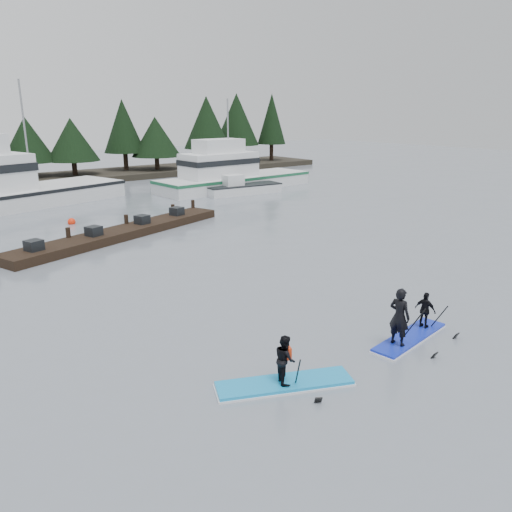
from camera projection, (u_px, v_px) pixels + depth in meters
ground at (369, 328)px, 16.39m from camera, size 160.00×160.00×0.00m
far_shore at (23, 182)px, 47.85m from camera, size 70.00×8.00×0.60m
treeline at (23, 185)px, 47.94m from camera, size 60.00×4.00×8.00m
fishing_boat_medium at (231, 182)px, 45.30m from camera, size 15.12×4.99×8.82m
skiff at (243, 189)px, 42.71m from camera, size 6.85×2.73×0.78m
floating_dock at (123, 233)px, 28.20m from camera, size 14.18×6.21×0.48m
buoy_b at (72, 224)px, 31.43m from camera, size 0.48×0.48×0.48m
buoy_c at (227, 195)px, 41.95m from camera, size 0.52×0.52×0.52m
paddleboard_solo at (285, 371)px, 12.84m from camera, size 3.58×2.28×1.86m
paddleboard_duo at (409, 321)px, 15.30m from camera, size 3.39×1.37×2.39m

